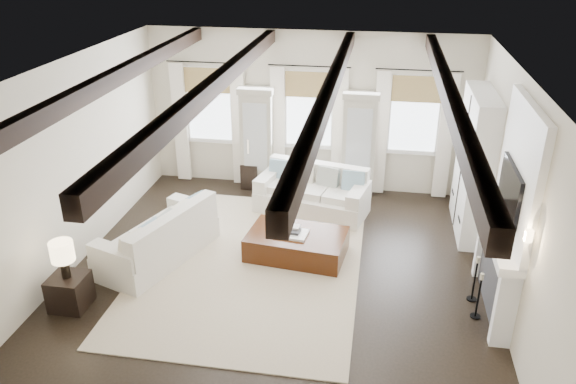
% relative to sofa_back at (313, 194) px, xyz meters
% --- Properties ---
extents(ground, '(7.50, 7.50, 0.00)m').
position_rel_sofa_back_xyz_m(ground, '(-0.25, -2.60, -0.35)').
color(ground, black).
rests_on(ground, ground).
extents(room_shell, '(6.54, 7.54, 3.22)m').
position_rel_sofa_back_xyz_m(room_shell, '(0.50, -1.71, 1.54)').
color(room_shell, beige).
rests_on(room_shell, ground).
extents(area_rug, '(3.47, 4.81, 0.02)m').
position_rel_sofa_back_xyz_m(area_rug, '(-0.74, -2.07, -0.34)').
color(area_rug, '#BBAB8F').
rests_on(area_rug, ground).
extents(sofa_back, '(2.22, 1.37, 0.88)m').
position_rel_sofa_back_xyz_m(sofa_back, '(0.00, 0.00, 0.00)').
color(sofa_back, silver).
rests_on(sofa_back, ground).
extents(sofa_left, '(1.59, 2.29, 0.90)m').
position_rel_sofa_back_xyz_m(sofa_left, '(-2.21, -2.16, 0.01)').
color(sofa_left, silver).
rests_on(sofa_left, ground).
extents(ottoman, '(1.68, 1.16, 0.41)m').
position_rel_sofa_back_xyz_m(ottoman, '(-0.05, -1.69, -0.15)').
color(ottoman, black).
rests_on(ottoman, ground).
extents(tray, '(0.54, 0.44, 0.04)m').
position_rel_sofa_back_xyz_m(tray, '(-0.13, -1.74, 0.08)').
color(tray, white).
rests_on(tray, ottoman).
extents(book_lower, '(0.28, 0.23, 0.04)m').
position_rel_sofa_back_xyz_m(book_lower, '(-0.13, -1.72, 0.12)').
color(book_lower, '#262628').
rests_on(book_lower, tray).
extents(book_upper, '(0.24, 0.19, 0.03)m').
position_rel_sofa_back_xyz_m(book_upper, '(-0.13, -1.63, 0.15)').
color(book_upper, beige).
rests_on(book_upper, book_lower).
extents(side_table_front, '(0.50, 0.50, 0.50)m').
position_rel_sofa_back_xyz_m(side_table_front, '(-3.02, -3.59, -0.11)').
color(side_table_front, black).
rests_on(side_table_front, ground).
extents(lamp_front, '(0.32, 0.32, 0.56)m').
position_rel_sofa_back_xyz_m(lamp_front, '(-3.02, -3.59, 0.52)').
color(lamp_front, black).
rests_on(lamp_front, side_table_front).
extents(side_table_back, '(0.36, 0.36, 0.54)m').
position_rel_sofa_back_xyz_m(side_table_back, '(-1.42, 0.88, -0.09)').
color(side_table_back, black).
rests_on(side_table_back, ground).
extents(lamp_back, '(0.32, 0.32, 0.55)m').
position_rel_sofa_back_xyz_m(lamp_back, '(-1.42, 0.88, 0.56)').
color(lamp_back, black).
rests_on(lamp_back, side_table_back).
extents(candlestick_near, '(0.14, 0.14, 0.71)m').
position_rel_sofa_back_xyz_m(candlestick_near, '(2.65, -2.88, -0.06)').
color(candlestick_near, black).
rests_on(candlestick_near, ground).
extents(candlestick_far, '(0.15, 0.15, 0.73)m').
position_rel_sofa_back_xyz_m(candlestick_far, '(2.65, -2.47, -0.05)').
color(candlestick_far, black).
rests_on(candlestick_far, ground).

